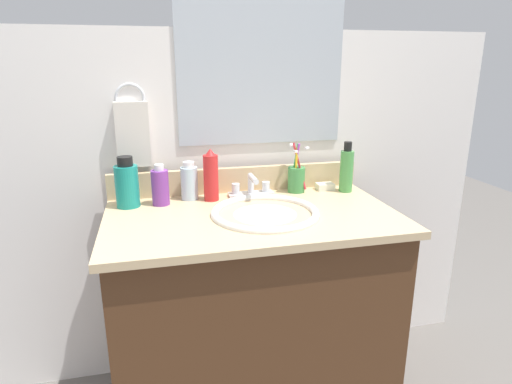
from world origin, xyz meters
TOP-DOWN VIEW (x-y plane):
  - vanity_cabinet at (0.00, 0.00)m, footprint 0.87×0.49m
  - countertop at (0.00, 0.00)m, footprint 0.91×0.53m
  - backsplash at (0.00, 0.25)m, footprint 0.91×0.02m
  - back_wall at (0.00, 0.31)m, footprint 2.01×0.04m
  - mirror_panel at (0.10, 0.29)m, footprint 0.60×0.01m
  - towel_ring at (-0.35, 0.29)m, footprint 0.10×0.01m
  - hand_towel at (-0.35, 0.27)m, footprint 0.11×0.04m
  - sink_basin at (0.04, -0.01)m, footprint 0.34×0.34m
  - faucet at (0.04, 0.18)m, footprint 0.16×0.10m
  - bottle_toner_green at (0.39, 0.16)m, footprint 0.05×0.05m
  - bottle_gel_clear at (-0.18, 0.20)m, footprint 0.06×0.06m
  - bottle_spray_red at (-0.11, 0.17)m, footprint 0.05×0.05m
  - bottle_cream_purple at (-0.28, 0.16)m, footprint 0.06×0.06m
  - bottle_mouthwash_teal at (-0.38, 0.16)m, footprint 0.08×0.08m
  - cup_green at (0.21, 0.20)m, footprint 0.07×0.08m
  - soap_bar at (0.32, 0.20)m, footprint 0.06×0.04m

SIDE VIEW (x-z plane):
  - vanity_cabinet at x=0.00m, z-range 0.00..0.71m
  - back_wall at x=0.00m, z-range 0.00..1.30m
  - sink_basin at x=0.04m, z-range 0.65..0.76m
  - countertop at x=0.00m, z-range 0.71..0.73m
  - soap_bar at x=0.32m, z-range 0.73..0.76m
  - faucet at x=0.04m, z-range 0.72..0.80m
  - backsplash at x=0.00m, z-range 0.73..0.82m
  - cup_green at x=0.21m, z-range 0.69..0.88m
  - bottle_gel_clear at x=-0.18m, z-range 0.73..0.86m
  - bottle_cream_purple at x=-0.28m, z-range 0.72..0.86m
  - bottle_mouthwash_teal at x=-0.38m, z-range 0.72..0.89m
  - bottle_toner_green at x=0.39m, z-range 0.72..0.91m
  - bottle_spray_red at x=-0.11m, z-range 0.73..0.91m
  - hand_towel at x=-0.35m, z-range 0.84..1.06m
  - towel_ring at x=-0.35m, z-range 1.02..1.12m
  - mirror_panel at x=0.10m, z-range 0.90..1.46m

